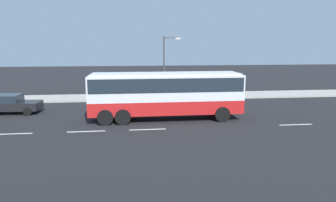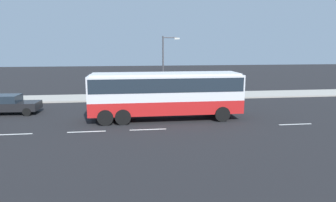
{
  "view_description": "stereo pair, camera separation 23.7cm",
  "coord_description": "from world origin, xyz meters",
  "px_view_note": "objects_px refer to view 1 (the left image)",
  "views": [
    {
      "loc": [
        -0.58,
        -21.78,
        5.41
      ],
      "look_at": [
        1.93,
        -0.6,
        1.43
      ],
      "focal_mm": 31.83,
      "sensor_mm": 36.0,
      "label": 1
    },
    {
      "loc": [
        -0.81,
        -21.75,
        5.41
      ],
      "look_at": [
        1.93,
        -0.6,
        1.43
      ],
      "focal_mm": 31.83,
      "sensor_mm": 36.0,
      "label": 2
    }
  ],
  "objects_px": {
    "street_lamp": "(166,63)",
    "coach_bus": "(166,91)",
    "pedestrian_near_curb": "(107,89)",
    "car_black_sedan": "(9,104)"
  },
  "relations": [
    {
      "from": "coach_bus",
      "to": "street_lamp",
      "type": "relative_size",
      "value": 1.79
    },
    {
      "from": "car_black_sedan",
      "to": "street_lamp",
      "type": "xyz_separation_m",
      "value": [
        13.29,
        4.74,
        2.93
      ]
    },
    {
      "from": "street_lamp",
      "to": "coach_bus",
      "type": "bearing_deg",
      "value": -96.31
    },
    {
      "from": "car_black_sedan",
      "to": "street_lamp",
      "type": "bearing_deg",
      "value": 22.51
    },
    {
      "from": "car_black_sedan",
      "to": "pedestrian_near_curb",
      "type": "relative_size",
      "value": 2.89
    },
    {
      "from": "pedestrian_near_curb",
      "to": "street_lamp",
      "type": "distance_m",
      "value": 6.56
    },
    {
      "from": "coach_bus",
      "to": "street_lamp",
      "type": "height_order",
      "value": "street_lamp"
    },
    {
      "from": "pedestrian_near_curb",
      "to": "car_black_sedan",
      "type": "bearing_deg",
      "value": 64.47
    },
    {
      "from": "coach_bus",
      "to": "car_black_sedan",
      "type": "height_order",
      "value": "coach_bus"
    },
    {
      "from": "coach_bus",
      "to": "pedestrian_near_curb",
      "type": "relative_size",
      "value": 6.86
    }
  ]
}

